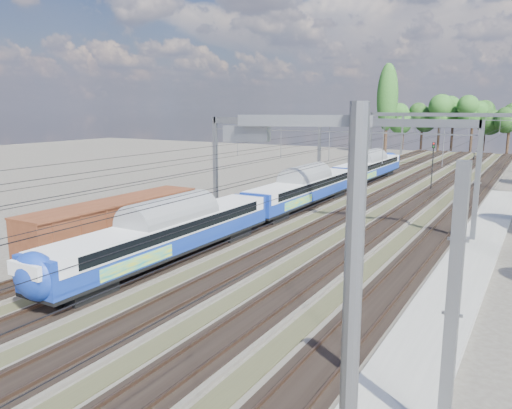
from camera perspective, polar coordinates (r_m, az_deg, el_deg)
The scene contains 9 objects.
track_bed at distance 56.94m, azimuth 13.84°, elevation 0.85°, with size 21.00×130.00×0.34m.
platform at distance 30.68m, azimuth 22.07°, elevation -8.24°, with size 3.00×70.00×0.30m, color gray.
catenary at distance 63.53m, azimuth 16.39°, elevation 7.47°, with size 25.65×130.00×9.00m.
tree_belt at distance 101.77m, azimuth 25.13°, elevation 8.92°, with size 40.23×98.61×11.72m.
poplar at distance 111.06m, azimuth 14.79°, elevation 11.73°, with size 4.40×4.40×19.04m.
emu_train at distance 48.65m, azimuth 5.43°, elevation 2.28°, with size 2.89×61.16×4.23m.
freight_boxcar at distance 34.89m, azimuth -15.72°, elevation -2.08°, with size 2.88×13.90×3.59m.
worker at distance 102.56m, azimuth 23.65°, elevation 5.03°, with size 0.56×0.37×1.54m, color black.
signal_near at distance 63.36m, azimuth 19.55°, elevation 4.80°, with size 0.41×0.38×5.80m.
Camera 1 is at (15.62, -8.88, 9.85)m, focal length 35.00 mm.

